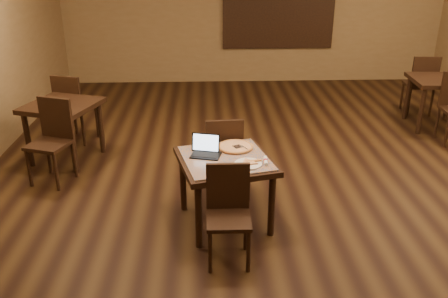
{
  "coord_description": "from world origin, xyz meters",
  "views": [
    {
      "loc": [
        -1.06,
        -5.19,
        2.78
      ],
      "look_at": [
        -0.88,
        -0.73,
        0.85
      ],
      "focal_mm": 38.0,
      "sensor_mm": 36.0,
      "label": 1
    }
  ],
  "objects_px": {
    "laptop": "(206,149)",
    "pizza_pan": "(235,148)",
    "chair_main_far": "(224,152)",
    "other_table_a": "(439,87)",
    "other_table_b_chair_far": "(73,105)",
    "other_table_b": "(63,113)",
    "other_table_a_chair_far": "(421,82)",
    "other_table_b_chair_near": "(53,135)",
    "tiled_table": "(225,167)",
    "chair_main_near": "(228,208)"
  },
  "relations": [
    {
      "from": "other_table_b",
      "to": "other_table_b_chair_near",
      "type": "height_order",
      "value": "other_table_b_chair_near"
    },
    {
      "from": "tiled_table",
      "to": "chair_main_near",
      "type": "xyz_separation_m",
      "value": [
        0.0,
        -0.62,
        -0.13
      ]
    },
    {
      "from": "other_table_b",
      "to": "other_table_b_chair_far",
      "type": "height_order",
      "value": "other_table_b_chair_far"
    },
    {
      "from": "pizza_pan",
      "to": "other_table_b_chair_far",
      "type": "bearing_deg",
      "value": 137.13
    },
    {
      "from": "chair_main_far",
      "to": "other_table_a",
      "type": "height_order",
      "value": "chair_main_far"
    },
    {
      "from": "tiled_table",
      "to": "other_table_a",
      "type": "xyz_separation_m",
      "value": [
        3.56,
        2.81,
        0.01
      ]
    },
    {
      "from": "other_table_b_chair_far",
      "to": "chair_main_far",
      "type": "bearing_deg",
      "value": 160.52
    },
    {
      "from": "other_table_a",
      "to": "other_table_b_chair_far",
      "type": "distance_m",
      "value": 5.75
    },
    {
      "from": "chair_main_near",
      "to": "other_table_b_chair_near",
      "type": "xyz_separation_m",
      "value": [
        -2.11,
        1.74,
        0.06
      ]
    },
    {
      "from": "chair_main_far",
      "to": "other_table_b_chair_near",
      "type": "xyz_separation_m",
      "value": [
        -2.11,
        0.51,
        0.04
      ]
    },
    {
      "from": "other_table_a",
      "to": "tiled_table",
      "type": "bearing_deg",
      "value": -137.42
    },
    {
      "from": "pizza_pan",
      "to": "other_table_b_chair_far",
      "type": "relative_size",
      "value": 0.32
    },
    {
      "from": "chair_main_far",
      "to": "pizza_pan",
      "type": "relative_size",
      "value": 2.9
    },
    {
      "from": "other_table_a",
      "to": "other_table_b_chair_far",
      "type": "bearing_deg",
      "value": -171.2
    },
    {
      "from": "other_table_a_chair_far",
      "to": "other_table_b",
      "type": "bearing_deg",
      "value": 20.76
    },
    {
      "from": "laptop",
      "to": "other_table_a",
      "type": "xyz_separation_m",
      "value": [
        3.76,
        2.71,
        -0.14
      ]
    },
    {
      "from": "other_table_a_chair_far",
      "to": "other_table_b_chair_near",
      "type": "bearing_deg",
      "value": 26.41
    },
    {
      "from": "other_table_b_chair_near",
      "to": "tiled_table",
      "type": "bearing_deg",
      "value": -8.79
    },
    {
      "from": "other_table_a",
      "to": "pizza_pan",
      "type": "bearing_deg",
      "value": -138.94
    },
    {
      "from": "chair_main_near",
      "to": "pizza_pan",
      "type": "distance_m",
      "value": 0.9
    },
    {
      "from": "chair_main_far",
      "to": "other_table_a",
      "type": "xyz_separation_m",
      "value": [
        3.56,
        2.19,
        0.12
      ]
    },
    {
      "from": "tiled_table",
      "to": "chair_main_near",
      "type": "distance_m",
      "value": 0.63
    },
    {
      "from": "pizza_pan",
      "to": "other_table_a_chair_far",
      "type": "xyz_separation_m",
      "value": [
        3.44,
        3.18,
        -0.17
      ]
    },
    {
      "from": "chair_main_near",
      "to": "other_table_a",
      "type": "distance_m",
      "value": 4.94
    },
    {
      "from": "other_table_a",
      "to": "other_table_b_chair_near",
      "type": "relative_size",
      "value": 0.88
    },
    {
      "from": "laptop",
      "to": "pizza_pan",
      "type": "relative_size",
      "value": 1.0
    },
    {
      "from": "pizza_pan",
      "to": "other_table_a",
      "type": "relative_size",
      "value": 0.37
    },
    {
      "from": "tiled_table",
      "to": "other_table_b_chair_near",
      "type": "relative_size",
      "value": 1.06
    },
    {
      "from": "pizza_pan",
      "to": "chair_main_near",
      "type": "bearing_deg",
      "value": -97.92
    },
    {
      "from": "chair_main_near",
      "to": "laptop",
      "type": "xyz_separation_m",
      "value": [
        -0.2,
        0.72,
        0.29
      ]
    },
    {
      "from": "pizza_pan",
      "to": "other_table_b",
      "type": "bearing_deg",
      "value": 146.31
    },
    {
      "from": "laptop",
      "to": "other_table_b",
      "type": "bearing_deg",
      "value": 153.87
    },
    {
      "from": "chair_main_near",
      "to": "other_table_b",
      "type": "xyz_separation_m",
      "value": [
        -2.14,
        2.36,
        0.15
      ]
    },
    {
      "from": "chair_main_near",
      "to": "other_table_b_chair_far",
      "type": "distance_m",
      "value": 3.68
    },
    {
      "from": "other_table_a",
      "to": "other_table_b_chair_far",
      "type": "xyz_separation_m",
      "value": [
        -5.73,
        -0.44,
        -0.08
      ]
    },
    {
      "from": "laptop",
      "to": "pizza_pan",
      "type": "distance_m",
      "value": 0.35
    },
    {
      "from": "tiled_table",
      "to": "other_table_a_chair_far",
      "type": "distance_m",
      "value": 4.93
    },
    {
      "from": "other_table_a",
      "to": "other_table_b_chair_near",
      "type": "distance_m",
      "value": 5.91
    },
    {
      "from": "chair_main_far",
      "to": "other_table_b",
      "type": "bearing_deg",
      "value": -32.23
    },
    {
      "from": "chair_main_far",
      "to": "laptop",
      "type": "height_order",
      "value": "chair_main_far"
    },
    {
      "from": "other_table_a",
      "to": "other_table_a_chair_far",
      "type": "height_order",
      "value": "other_table_a_chair_far"
    },
    {
      "from": "other_table_a_chair_far",
      "to": "other_table_b",
      "type": "xyz_separation_m",
      "value": [
        -5.69,
        -1.67,
        0.08
      ]
    },
    {
      "from": "chair_main_far",
      "to": "other_table_b_chair_near",
      "type": "distance_m",
      "value": 2.17
    },
    {
      "from": "tiled_table",
      "to": "laptop",
      "type": "xyz_separation_m",
      "value": [
        -0.2,
        0.1,
        0.16
      ]
    },
    {
      "from": "other_table_a_chair_far",
      "to": "other_table_b",
      "type": "height_order",
      "value": "other_table_a_chair_far"
    },
    {
      "from": "other_table_a",
      "to": "other_table_b_chair_near",
      "type": "bearing_deg",
      "value": -159.12
    },
    {
      "from": "chair_main_near",
      "to": "other_table_b_chair_near",
      "type": "distance_m",
      "value": 2.73
    },
    {
      "from": "pizza_pan",
      "to": "other_table_a",
      "type": "height_order",
      "value": "other_table_a"
    },
    {
      "from": "laptop",
      "to": "other_table_b_chair_far",
      "type": "relative_size",
      "value": 0.32
    },
    {
      "from": "other_table_a",
      "to": "other_table_b",
      "type": "relative_size",
      "value": 0.84
    }
  ]
}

